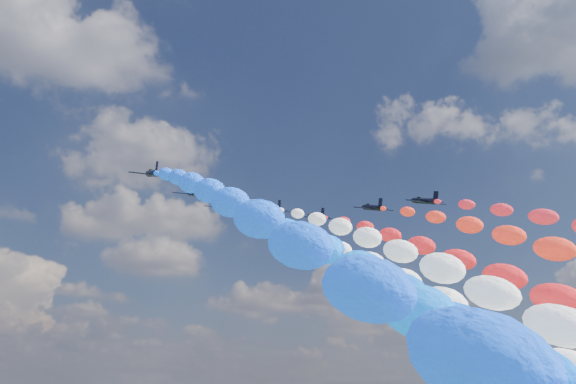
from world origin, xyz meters
name	(u,v)px	position (x,y,z in m)	size (l,w,h in m)	color
jet_0	(152,173)	(-29.88, -4.58, 91.75)	(8.46, 11.34, 2.50)	black
trail_0	(280,268)	(-29.88, -71.35, 63.45)	(5.87, 130.17, 59.79)	blue
jet_1	(194,193)	(-19.80, 5.33, 91.75)	(8.46, 11.34, 2.50)	black
trail_1	(340,291)	(-19.80, -61.44, 63.45)	(5.87, 130.17, 59.79)	#076BFF
jet_2	(224,207)	(-11.24, 13.23, 91.75)	(8.46, 11.34, 2.50)	black
trail_2	(378,304)	(-11.24, -53.53, 63.45)	(5.87, 130.17, 59.79)	blue
jet_3	(273,209)	(-0.63, 11.23, 91.75)	(8.46, 11.34, 2.50)	black
trail_3	(467,306)	(-0.63, -55.54, 63.45)	(5.87, 130.17, 59.79)	white
jet_4	(260,220)	(-0.16, 21.62, 91.75)	(8.46, 11.34, 2.50)	black
trail_4	(422,315)	(-0.16, -45.15, 63.45)	(5.87, 130.17, 59.79)	white
jet_5	(316,216)	(10.69, 13.80, 91.75)	(8.46, 11.34, 2.50)	black
trail_5	(529,312)	(10.69, -52.96, 63.45)	(5.87, 130.17, 59.79)	red
jet_6	(372,208)	(18.92, 2.21, 91.75)	(8.46, 11.34, 2.50)	black
jet_7	(425,201)	(26.61, -6.50, 91.75)	(8.46, 11.34, 2.50)	black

